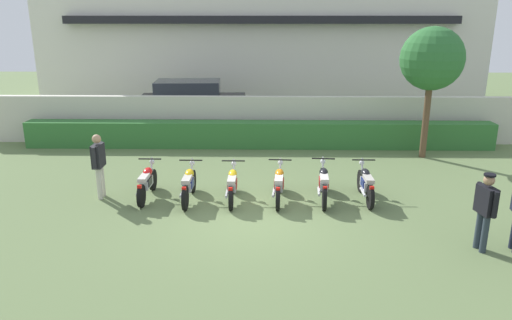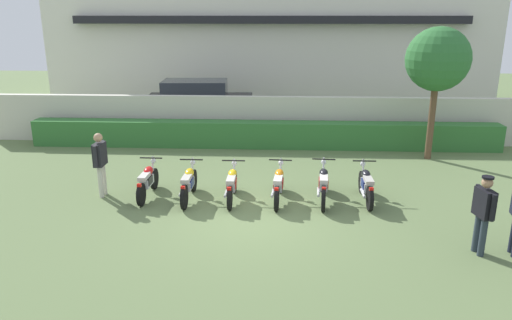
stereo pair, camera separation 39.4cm
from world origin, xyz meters
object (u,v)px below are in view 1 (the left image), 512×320
motorcycle_in_row_4 (323,183)px  parked_car (192,103)px  motorcycle_in_row_5 (366,183)px  motorcycle_in_row_1 (189,184)px  motorcycle_in_row_2 (232,184)px  officer_0 (485,206)px  motorcycle_in_row_0 (147,182)px  motorcycle_in_row_3 (279,184)px  tree_near_inspector (432,59)px  inspector_person (99,161)px

motorcycle_in_row_4 → parked_car: bearing=31.7°
motorcycle_in_row_5 → motorcycle_in_row_1: bearing=91.7°
motorcycle_in_row_2 → officer_0: bearing=-116.8°
motorcycle_in_row_4 → motorcycle_in_row_5: size_ratio=1.09×
motorcycle_in_row_1 → motorcycle_in_row_2: size_ratio=1.02×
motorcycle_in_row_1 → officer_0: officer_0 is taller
motorcycle_in_row_0 → officer_0: size_ratio=1.11×
motorcycle_in_row_3 → motorcycle_in_row_4: bearing=-83.7°
parked_car → motorcycle_in_row_2: size_ratio=2.55×
parked_car → motorcycle_in_row_4: size_ratio=2.32×
motorcycle_in_row_2 → motorcycle_in_row_4: motorcycle_in_row_4 is taller
motorcycle_in_row_1 → officer_0: 6.81m
tree_near_inspector → motorcycle_in_row_1: size_ratio=2.29×
tree_near_inspector → inspector_person: 10.53m
motorcycle_in_row_2 → tree_near_inspector: bearing=-56.2°
inspector_person → officer_0: inspector_person is taller
motorcycle_in_row_2 → motorcycle_in_row_3: 1.19m
tree_near_inspector → inspector_person: size_ratio=2.52×
parked_car → motorcycle_in_row_0: size_ratio=2.55×
motorcycle_in_row_3 → motorcycle_in_row_5: same height
tree_near_inspector → motorcycle_in_row_1: (-7.20, -4.11, -2.76)m
motorcycle_in_row_4 → motorcycle_in_row_5: bearing=-84.5°
motorcycle_in_row_1 → inspector_person: inspector_person is taller
motorcycle_in_row_5 → officer_0: bearing=-147.0°
motorcycle_in_row_4 → inspector_person: (-5.74, 0.07, 0.54)m
tree_near_inspector → parked_car: bearing=150.0°
tree_near_inspector → motorcycle_in_row_0: size_ratio=2.35×
parked_car → motorcycle_in_row_2: parked_car is taller
motorcycle_in_row_2 → inspector_person: size_ratio=1.07×
tree_near_inspector → motorcycle_in_row_3: 6.93m
motorcycle_in_row_2 → motorcycle_in_row_3: bearing=-87.7°
parked_car → motorcycle_in_row_5: 10.53m
motorcycle_in_row_1 → motorcycle_in_row_4: 3.42m
motorcycle_in_row_3 → officer_0: 4.82m
motorcycle_in_row_4 → officer_0: (2.86, -2.70, 0.49)m
motorcycle_in_row_0 → motorcycle_in_row_3: 3.40m
motorcycle_in_row_0 → inspector_person: size_ratio=1.07×
parked_car → motorcycle_in_row_1: (1.22, -8.97, -0.49)m
motorcycle_in_row_0 → officer_0: (7.39, -2.74, 0.51)m
motorcycle_in_row_1 → motorcycle_in_row_4: motorcycle_in_row_4 is taller
motorcycle_in_row_0 → motorcycle_in_row_4: size_ratio=0.91×
motorcycle_in_row_3 → motorcycle_in_row_5: (2.21, 0.08, -0.00)m
motorcycle_in_row_4 → motorcycle_in_row_0: bearing=93.5°
motorcycle_in_row_0 → motorcycle_in_row_1: 1.12m
tree_near_inspector → officer_0: 7.13m
motorcycle_in_row_0 → inspector_person: inspector_person is taller
inspector_person → motorcycle_in_row_1: bearing=-4.5°
motorcycle_in_row_0 → motorcycle_in_row_1: (1.11, -0.16, 0.01)m
tree_near_inspector → motorcycle_in_row_4: bearing=-133.4°
parked_car → motorcycle_in_row_2: (2.32, -8.95, -0.49)m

